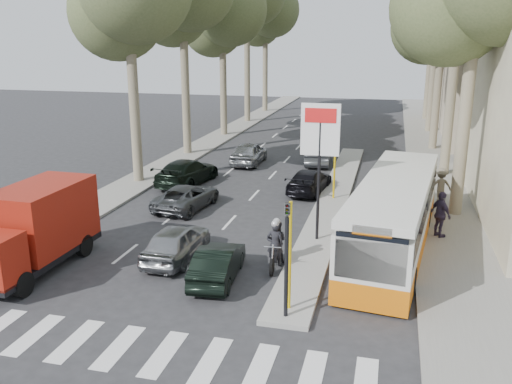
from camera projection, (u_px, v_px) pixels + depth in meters
ground at (198, 287)px, 18.02m from camera, size 120.00×120.00×0.00m
sidewalk_right at (429, 151)px, 39.29m from camera, size 3.20×70.00×0.12m
median_left at (223, 135)px, 46.00m from camera, size 2.40×64.00×0.12m
traffic_island at (333, 199)px, 27.49m from camera, size 1.50×26.00×0.16m
billboard at (320, 153)px, 20.90m from camera, size 1.50×12.10×5.60m
traffic_light_island at (287, 241)px, 15.18m from camera, size 0.16×0.41×3.60m
tree_l_c at (224, 11)px, 43.31m from camera, size 7.40×7.20×13.71m
tree_l_e at (267, 11)px, 58.09m from camera, size 7.40×7.20×14.49m
tree_r_c at (446, 12)px, 37.58m from camera, size 7.40×7.20×13.32m
tree_r_e at (435, 12)px, 52.26m from camera, size 7.40×7.20×14.10m
silver_hatchback at (176, 242)px, 20.13m from camera, size 1.62×3.93×1.34m
dark_hatchback at (218, 263)px, 18.40m from camera, size 1.59×3.75×1.20m
queue_car_a at (187, 197)px, 26.15m from camera, size 2.46×4.44×1.18m
queue_car_b at (309, 181)px, 28.93m from camera, size 2.18×4.39×1.23m
queue_car_c at (249, 153)px, 35.37m from camera, size 1.77×4.35×1.48m
queue_car_d at (318, 153)px, 35.41m from camera, size 1.93×4.52×1.45m
queue_car_e at (187, 172)px, 30.45m from camera, size 2.61×5.14×1.43m
red_truck at (35, 227)px, 19.02m from camera, size 2.21×5.58×2.96m
city_bus at (394, 214)px, 20.65m from camera, size 3.67×11.12×2.88m
motorcycle at (276, 244)px, 19.57m from camera, size 0.78×2.09×1.78m
pedestrian_near at (441, 214)px, 21.97m from camera, size 1.08×1.23×1.91m
pedestrian_far at (441, 186)px, 26.55m from camera, size 1.20×0.69×1.74m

